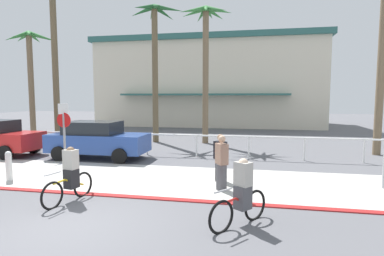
{
  "coord_description": "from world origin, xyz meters",
  "views": [
    {
      "loc": [
        3.86,
        -5.93,
        2.79
      ],
      "look_at": [
        1.48,
        6.0,
        1.6
      ],
      "focal_mm": 29.72,
      "sensor_mm": 36.0,
      "label": 1
    }
  ],
  "objects_px": {
    "stop_sign_bike_lane": "(64,129)",
    "palm_tree_1": "(53,23)",
    "bollard_0": "(9,166)",
    "palm_tree_0": "(30,59)",
    "car_blue_1": "(97,140)",
    "pedestrian_0": "(220,160)",
    "palm_tree_2": "(155,45)",
    "palm_tree_4": "(384,13)",
    "cyclist_red_0": "(241,194)",
    "palm_tree_3": "(205,39)",
    "pedestrian_1": "(222,165)",
    "cyclist_yellow_1": "(70,176)"
  },
  "relations": [
    {
      "from": "palm_tree_3",
      "to": "pedestrian_1",
      "type": "height_order",
      "value": "palm_tree_3"
    },
    {
      "from": "cyclist_red_0",
      "to": "pedestrian_0",
      "type": "distance_m",
      "value": 3.56
    },
    {
      "from": "palm_tree_3",
      "to": "car_blue_1",
      "type": "distance_m",
      "value": 8.77
    },
    {
      "from": "bollard_0",
      "to": "palm_tree_0",
      "type": "bearing_deg",
      "value": 123.93
    },
    {
      "from": "cyclist_yellow_1",
      "to": "palm_tree_4",
      "type": "bearing_deg",
      "value": 40.75
    },
    {
      "from": "stop_sign_bike_lane",
      "to": "bollard_0",
      "type": "distance_m",
      "value": 2.1
    },
    {
      "from": "palm_tree_1",
      "to": "cyclist_yellow_1",
      "type": "distance_m",
      "value": 13.62
    },
    {
      "from": "pedestrian_0",
      "to": "pedestrian_1",
      "type": "relative_size",
      "value": 0.95
    },
    {
      "from": "stop_sign_bike_lane",
      "to": "palm_tree_0",
      "type": "height_order",
      "value": "palm_tree_0"
    },
    {
      "from": "bollard_0",
      "to": "car_blue_1",
      "type": "height_order",
      "value": "car_blue_1"
    },
    {
      "from": "cyclist_red_0",
      "to": "cyclist_yellow_1",
      "type": "distance_m",
      "value": 4.61
    },
    {
      "from": "palm_tree_2",
      "to": "palm_tree_4",
      "type": "distance_m",
      "value": 12.01
    },
    {
      "from": "cyclist_red_0",
      "to": "palm_tree_3",
      "type": "bearing_deg",
      "value": 102.59
    },
    {
      "from": "palm_tree_4",
      "to": "car_blue_1",
      "type": "distance_m",
      "value": 14.46
    },
    {
      "from": "stop_sign_bike_lane",
      "to": "palm_tree_4",
      "type": "distance_m",
      "value": 14.9
    },
    {
      "from": "palm_tree_2",
      "to": "palm_tree_3",
      "type": "relative_size",
      "value": 1.03
    },
    {
      "from": "bollard_0",
      "to": "pedestrian_0",
      "type": "relative_size",
      "value": 0.63
    },
    {
      "from": "bollard_0",
      "to": "car_blue_1",
      "type": "relative_size",
      "value": 0.23
    },
    {
      "from": "cyclist_red_0",
      "to": "car_blue_1",
      "type": "bearing_deg",
      "value": 136.72
    },
    {
      "from": "cyclist_yellow_1",
      "to": "bollard_0",
      "type": "bearing_deg",
      "value": 155.07
    },
    {
      "from": "palm_tree_3",
      "to": "car_blue_1",
      "type": "xyz_separation_m",
      "value": [
        -4.02,
        -5.74,
        -5.28
      ]
    },
    {
      "from": "stop_sign_bike_lane",
      "to": "pedestrian_0",
      "type": "relative_size",
      "value": 1.62
    },
    {
      "from": "palm_tree_1",
      "to": "car_blue_1",
      "type": "distance_m",
      "value": 8.93
    },
    {
      "from": "bollard_0",
      "to": "cyclist_red_0",
      "type": "bearing_deg",
      "value": -15.84
    },
    {
      "from": "cyclist_yellow_1",
      "to": "pedestrian_0",
      "type": "bearing_deg",
      "value": 36.47
    },
    {
      "from": "stop_sign_bike_lane",
      "to": "pedestrian_0",
      "type": "bearing_deg",
      "value": 2.84
    },
    {
      "from": "cyclist_red_0",
      "to": "palm_tree_0",
      "type": "bearing_deg",
      "value": 140.26
    },
    {
      "from": "palm_tree_0",
      "to": "car_blue_1",
      "type": "xyz_separation_m",
      "value": [
        7.5,
        -5.49,
        -4.41
      ]
    },
    {
      "from": "bollard_0",
      "to": "palm_tree_3",
      "type": "xyz_separation_m",
      "value": [
        5.05,
        9.86,
        5.64
      ]
    },
    {
      "from": "car_blue_1",
      "to": "palm_tree_1",
      "type": "bearing_deg",
      "value": 139.2
    },
    {
      "from": "bollard_0",
      "to": "palm_tree_3",
      "type": "height_order",
      "value": "palm_tree_3"
    },
    {
      "from": "cyclist_yellow_1",
      "to": "pedestrian_0",
      "type": "relative_size",
      "value": 1.14
    },
    {
      "from": "palm_tree_0",
      "to": "pedestrian_0",
      "type": "bearing_deg",
      "value": -31.99
    },
    {
      "from": "bollard_0",
      "to": "cyclist_yellow_1",
      "type": "distance_m",
      "value": 3.52
    },
    {
      "from": "car_blue_1",
      "to": "palm_tree_4",
      "type": "bearing_deg",
      "value": 15.47
    },
    {
      "from": "bollard_0",
      "to": "palm_tree_2",
      "type": "relative_size",
      "value": 0.12
    },
    {
      "from": "palm_tree_1",
      "to": "stop_sign_bike_lane",
      "type": "bearing_deg",
      "value": -54.35
    },
    {
      "from": "bollard_0",
      "to": "palm_tree_0",
      "type": "xyz_separation_m",
      "value": [
        -6.47,
        9.62,
        4.76
      ]
    },
    {
      "from": "bollard_0",
      "to": "pedestrian_0",
      "type": "distance_m",
      "value": 7.02
    },
    {
      "from": "palm_tree_4",
      "to": "pedestrian_0",
      "type": "height_order",
      "value": "palm_tree_4"
    },
    {
      "from": "stop_sign_bike_lane",
      "to": "cyclist_red_0",
      "type": "bearing_deg",
      "value": -26.84
    },
    {
      "from": "palm_tree_0",
      "to": "palm_tree_1",
      "type": "relative_size",
      "value": 0.73
    },
    {
      "from": "palm_tree_1",
      "to": "cyclist_red_0",
      "type": "height_order",
      "value": "palm_tree_1"
    },
    {
      "from": "palm_tree_3",
      "to": "palm_tree_1",
      "type": "bearing_deg",
      "value": -169.89
    },
    {
      "from": "stop_sign_bike_lane",
      "to": "palm_tree_4",
      "type": "height_order",
      "value": "palm_tree_4"
    },
    {
      "from": "stop_sign_bike_lane",
      "to": "palm_tree_1",
      "type": "distance_m",
      "value": 10.5
    },
    {
      "from": "palm_tree_1",
      "to": "pedestrian_0",
      "type": "relative_size",
      "value": 6.13
    },
    {
      "from": "palm_tree_0",
      "to": "pedestrian_0",
      "type": "height_order",
      "value": "palm_tree_0"
    },
    {
      "from": "bollard_0",
      "to": "palm_tree_3",
      "type": "distance_m",
      "value": 12.43
    },
    {
      "from": "palm_tree_4",
      "to": "cyclist_red_0",
      "type": "distance_m",
      "value": 13.02
    }
  ]
}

